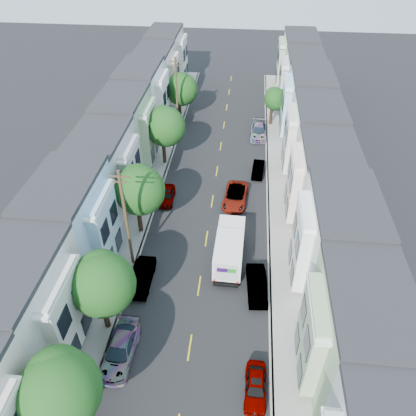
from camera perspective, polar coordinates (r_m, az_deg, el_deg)
ground at (r=35.63m, az=-1.24°, el=-10.88°), size 160.00×160.00×0.00m
road_slab at (r=46.70m, az=0.95°, el=3.20°), size 12.00×70.00×0.02m
curb_left at (r=47.45m, az=-6.36°, el=3.68°), size 0.30×70.00×0.15m
curb_right at (r=46.65m, az=8.38°, el=2.79°), size 0.30×70.00×0.15m
sidewalk_left at (r=47.72m, az=-7.90°, el=3.76°), size 2.60×70.00×0.15m
sidewalk_right at (r=46.75m, az=9.96°, el=2.68°), size 2.60×70.00×0.15m
centerline at (r=46.71m, az=0.95°, el=3.19°), size 0.12×70.00×0.01m
townhouse_row_left at (r=48.74m, az=-12.26°, el=3.89°), size 5.00×70.00×8.50m
townhouse_row_right at (r=47.29m, az=14.54°, el=2.29°), size 5.00×70.00×8.50m
tree_a at (r=26.03m, az=-20.33°, el=-23.05°), size 4.70×4.70×7.49m
tree_b at (r=30.08m, az=-14.72°, el=-10.37°), size 4.70×4.70×7.37m
tree_c at (r=37.86m, az=-9.70°, el=2.44°), size 4.70×4.70×7.44m
tree_d at (r=48.53m, az=-6.11°, el=11.29°), size 4.70×4.70×7.32m
tree_e at (r=59.70m, az=-3.82°, el=16.29°), size 4.55×4.55×6.74m
tree_far_r at (r=58.79m, az=9.37°, el=14.83°), size 3.10×3.10×5.41m
utility_pole_near at (r=34.51m, az=-11.41°, el=-1.76°), size 1.60×0.26×10.00m
utility_pole_far at (r=56.23m, az=-4.42°, el=15.58°), size 1.60×0.26×10.00m
fedex_truck at (r=36.40m, az=3.02°, el=-5.66°), size 2.44×6.34×3.04m
lead_sedan at (r=43.91m, az=3.86°, el=1.65°), size 2.87×5.47×1.47m
parked_left_b at (r=31.73m, az=-12.25°, el=-18.97°), size 2.19×4.96×1.47m
parked_left_c at (r=35.75m, az=-9.22°, el=-9.54°), size 1.58×4.44×1.48m
parked_left_d at (r=44.29m, az=-5.76°, el=1.75°), size 1.66×4.01×1.28m
parked_right_a at (r=30.01m, az=6.71°, el=-23.71°), size 1.57×3.94×1.27m
parked_right_b at (r=34.94m, az=6.87°, el=-10.71°), size 1.94×4.56×1.48m
parked_right_c at (r=48.69m, az=7.04°, el=5.39°), size 1.57×3.77×1.23m
parked_right_d at (r=56.73m, az=7.11°, el=10.68°), size 2.16×5.03×1.50m
motorcycle at (r=29.74m, az=6.82°, el=-25.87°), size 0.25×1.81×0.72m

